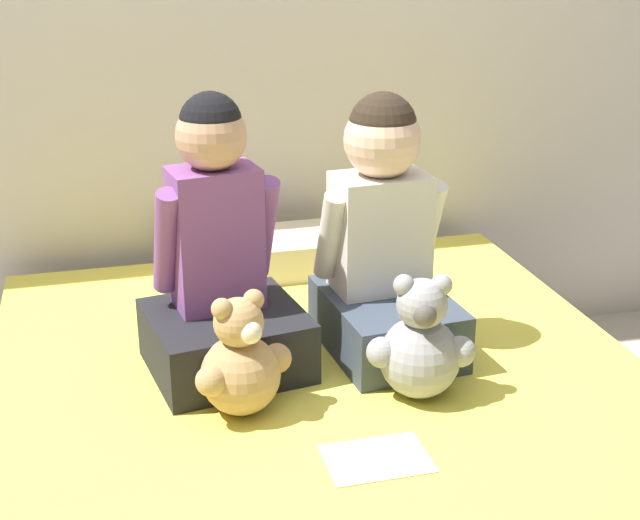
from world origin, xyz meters
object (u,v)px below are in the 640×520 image
(teddy_bear_held_by_left_child, at_px, (241,363))
(teddy_bear_held_by_right_child, at_px, (420,346))
(bed, at_px, (342,487))
(pillow_at_headboard, at_px, (267,254))
(child_on_left, at_px, (220,268))
(child_on_right, at_px, (383,244))
(sign_card, at_px, (377,459))

(teddy_bear_held_by_left_child, xyz_separation_m, teddy_bear_held_by_right_child, (0.41, -0.03, 0.01))
(bed, xyz_separation_m, teddy_bear_held_by_right_child, (0.19, 0.02, 0.33))
(pillow_at_headboard, bearing_deg, teddy_bear_held_by_right_child, -77.45)
(bed, distance_m, teddy_bear_held_by_left_child, 0.40)
(child_on_left, bearing_deg, teddy_bear_held_by_right_child, -41.27)
(teddy_bear_held_by_right_child, bearing_deg, bed, -160.88)
(bed, xyz_separation_m, teddy_bear_held_by_left_child, (-0.22, 0.05, 0.33))
(child_on_right, height_order, sign_card, child_on_right)
(child_on_left, xyz_separation_m, child_on_right, (0.41, 0.01, 0.02))
(bed, distance_m, teddy_bear_held_by_right_child, 0.38)
(bed, height_order, pillow_at_headboard, pillow_at_headboard)
(pillow_at_headboard, bearing_deg, child_on_left, -111.29)
(teddy_bear_held_by_left_child, bearing_deg, pillow_at_headboard, 52.55)
(bed, distance_m, sign_card, 0.30)
(child_on_right, height_order, pillow_at_headboard, child_on_right)
(bed, relative_size, child_on_right, 3.16)
(teddy_bear_held_by_left_child, bearing_deg, teddy_bear_held_by_right_child, -26.26)
(teddy_bear_held_by_right_child, bearing_deg, teddy_bear_held_by_left_child, -171.02)
(child_on_right, xyz_separation_m, sign_card, (-0.17, -0.50, -0.27))
(bed, bearing_deg, pillow_at_headboard, 90.00)
(child_on_right, xyz_separation_m, pillow_at_headboard, (-0.18, 0.57, -0.22))
(teddy_bear_held_by_right_child, relative_size, pillow_at_headboard, 0.56)
(child_on_right, xyz_separation_m, teddy_bear_held_by_right_child, (0.00, -0.27, -0.15))
(teddy_bear_held_by_left_child, distance_m, pillow_at_headboard, 0.84)
(teddy_bear_held_by_right_child, xyz_separation_m, sign_card, (-0.17, -0.23, -0.12))
(child_on_right, bearing_deg, child_on_left, 176.58)
(child_on_left, height_order, teddy_bear_held_by_right_child, child_on_left)
(bed, distance_m, child_on_right, 0.59)
(teddy_bear_held_by_left_child, bearing_deg, sign_card, -70.30)
(pillow_at_headboard, height_order, sign_card, pillow_at_headboard)
(child_on_left, xyz_separation_m, teddy_bear_held_by_left_child, (0.00, -0.23, -0.13))
(teddy_bear_held_by_left_child, bearing_deg, child_on_right, 8.47)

